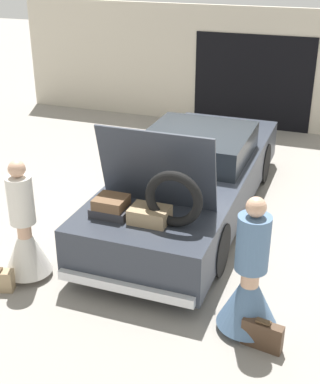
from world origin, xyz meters
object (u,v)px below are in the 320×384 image
(car, at_px, (191,178))
(person_right, at_px, (249,286))
(person_left, at_px, (25,237))
(suitcase_beside_right_person, at_px, (262,335))

(car, relative_size, person_right, 3.22)
(car, relative_size, person_left, 3.28)
(car, height_order, person_right, car)
(person_left, height_order, person_right, person_right)
(person_left, bearing_deg, car, 151.92)
(car, height_order, suitcase_beside_right_person, car)
(car, height_order, person_left, car)
(person_left, xyz_separation_m, person_right, (2.99, -0.07, 0.01))
(person_right, bearing_deg, person_left, 96.78)
(person_left, height_order, suitcase_beside_right_person, person_left)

